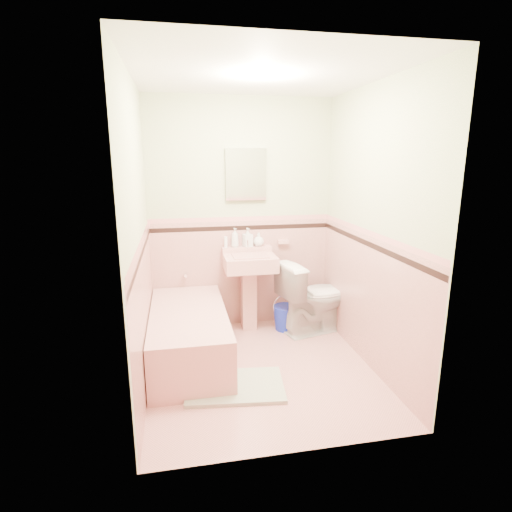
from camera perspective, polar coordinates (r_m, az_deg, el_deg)
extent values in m
plane|color=#D18F89|center=(3.85, 0.74, -15.51)|extent=(2.20, 2.20, 0.00)
plane|color=white|center=(3.42, 0.88, 24.16)|extent=(2.20, 2.20, 0.00)
plane|color=beige|center=(4.49, -2.09, 5.62)|extent=(2.50, 0.00, 2.50)
plane|color=beige|center=(2.38, 6.24, -1.67)|extent=(2.50, 0.00, 2.50)
plane|color=beige|center=(3.36, -16.13, 2.38)|extent=(0.00, 2.50, 2.50)
plane|color=beige|center=(3.75, 15.95, 3.52)|extent=(0.00, 2.50, 2.50)
plane|color=#D4948E|center=(4.61, -2.00, -2.42)|extent=(2.00, 0.00, 2.00)
plane|color=#D4948E|center=(2.64, 5.78, -15.36)|extent=(2.00, 0.00, 2.00)
plane|color=#D4948E|center=(3.54, -15.24, -7.97)|extent=(0.00, 2.20, 2.20)
plane|color=#D4948E|center=(3.91, 15.17, -5.90)|extent=(0.00, 2.20, 2.20)
plane|color=black|center=(4.49, -2.04, 3.95)|extent=(2.00, 0.00, 2.00)
plane|color=black|center=(2.43, 6.03, -4.52)|extent=(2.00, 0.00, 2.00)
plane|color=black|center=(3.39, -15.68, 0.24)|extent=(0.00, 2.20, 2.20)
plane|color=black|center=(3.77, 15.58, 1.57)|extent=(0.00, 2.20, 2.20)
plane|color=#D18280|center=(4.48, -2.05, 5.21)|extent=(2.00, 0.00, 2.00)
plane|color=#D18280|center=(2.41, 6.09, -2.25)|extent=(2.00, 0.00, 2.00)
plane|color=#D18280|center=(3.37, -15.79, 1.90)|extent=(0.00, 2.20, 2.20)
plane|color=#D18280|center=(3.75, 15.68, 3.06)|extent=(0.00, 2.20, 2.20)
cube|color=tan|center=(3.98, -9.34, -11.05)|extent=(0.70, 1.50, 0.45)
cylinder|color=silver|center=(4.52, -9.85, -2.57)|extent=(0.04, 0.12, 0.04)
cylinder|color=silver|center=(4.45, -1.22, 1.64)|extent=(0.02, 0.02, 0.10)
cube|color=white|center=(4.43, -1.43, 11.37)|extent=(0.44, 0.04, 0.55)
cube|color=tan|center=(4.60, 3.82, 2.00)|extent=(0.12, 0.07, 0.04)
imported|color=#B2B2B2|center=(4.46, -2.98, 2.58)|extent=(0.10, 0.11, 0.21)
imported|color=#B2B2B2|center=(4.48, -1.18, 2.62)|extent=(0.11, 0.11, 0.20)
imported|color=#B2B2B2|center=(4.51, 0.37, 2.32)|extent=(0.14, 0.14, 0.15)
cylinder|color=white|center=(4.45, -4.26, 1.97)|extent=(0.04, 0.04, 0.12)
imported|color=white|center=(4.49, 8.18, -5.65)|extent=(0.87, 0.63, 0.80)
cube|color=#95A488|center=(3.57, -2.93, -17.74)|extent=(0.86, 0.62, 0.03)
cube|color=#BF1E59|center=(3.59, -5.96, -16.75)|extent=(0.18, 0.12, 0.07)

